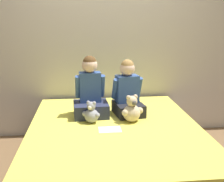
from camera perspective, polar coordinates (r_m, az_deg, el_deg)
name	(u,v)px	position (r m, az deg, el deg)	size (l,w,h in m)	color
ground_plane	(115,173)	(2.96, 0.55, -16.23)	(14.00, 14.00, 0.00)	brown
wall_behind_bed	(105,40)	(3.63, -1.33, 10.40)	(8.00, 0.06, 2.50)	beige
bed	(115,150)	(2.84, 0.56, -11.89)	(1.66, 2.00, 0.51)	brown
child_on_left	(90,93)	(2.97, -4.41, -0.41)	(0.38, 0.34, 0.64)	#282D47
child_on_right	(128,92)	(3.01, 3.20, -0.25)	(0.35, 0.39, 0.59)	black
teddy_bear_held_by_left_child	(91,114)	(2.80, -4.21, -4.59)	(0.18, 0.14, 0.22)	#939399
teddy_bear_held_by_right_child	(132,110)	(2.81, 4.05, -3.96)	(0.22, 0.18, 0.28)	#D1B78E
sign_card	(110,130)	(2.64, -0.44, -7.84)	(0.21, 0.15, 0.00)	white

